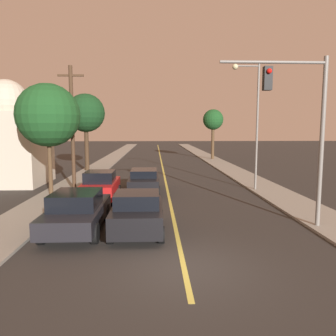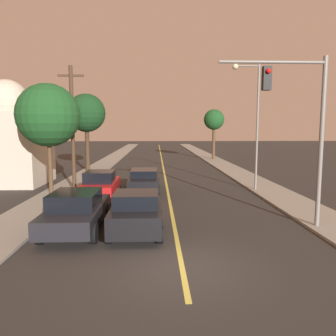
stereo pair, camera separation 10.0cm
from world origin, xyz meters
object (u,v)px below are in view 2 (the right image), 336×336
at_px(car_near_lane_second, 144,180).
at_px(domed_building_left, 9,140).
at_px(tree_left_far, 86,113).
at_px(utility_pole_left, 72,127).
at_px(tree_right_near, 214,120).
at_px(car_outer_lane_front, 76,211).
at_px(tree_left_near, 48,115).
at_px(car_outer_lane_second, 100,186).
at_px(car_near_lane_front, 136,213).
at_px(traffic_signal_mast, 300,115).
at_px(streetlamp_right, 252,111).

relative_size(car_near_lane_second, domed_building_left, 0.64).
relative_size(tree_left_far, domed_building_left, 0.95).
relative_size(car_near_lane_second, utility_pole_left, 0.62).
bearing_deg(tree_left_far, car_near_lane_second, -61.45).
xyz_separation_m(tree_right_near, domed_building_left, (-18.19, -18.48, -1.94)).
distance_m(car_near_lane_second, domed_building_left, 10.75).
relative_size(car_outer_lane_front, tree_left_near, 0.72).
distance_m(car_outer_lane_second, utility_pole_left, 4.75).
relative_size(car_near_lane_second, car_outer_lane_second, 1.18).
relative_size(car_outer_lane_second, utility_pole_left, 0.53).
height_order(utility_pole_left, tree_right_near, utility_pole_left).
distance_m(car_near_lane_front, tree_left_far, 20.24).
relative_size(car_near_lane_front, domed_building_left, 0.51).
bearing_deg(car_near_lane_front, car_near_lane_second, 90.00).
distance_m(tree_left_near, tree_left_far, 11.68).
relative_size(tree_left_near, tree_right_near, 1.02).
height_order(traffic_signal_mast, tree_left_far, tree_left_far).
height_order(utility_pole_left, domed_building_left, utility_pole_left).
distance_m(car_outer_lane_second, tree_left_far, 14.14).
distance_m(traffic_signal_mast, utility_pole_left, 13.66).
xyz_separation_m(car_near_lane_second, tree_left_near, (-5.53, -1.11, 4.03)).
xyz_separation_m(car_near_lane_front, tree_left_near, (-5.53, 7.18, 4.00)).
bearing_deg(streetlamp_right, car_outer_lane_second, -164.42).
bearing_deg(car_near_lane_second, car_near_lane_front, -90.00).
relative_size(streetlamp_right, tree_left_near, 1.22).
height_order(tree_left_far, domed_building_left, domed_building_left).
xyz_separation_m(streetlamp_right, tree_left_near, (-12.42, -1.31, -0.33)).
distance_m(car_near_lane_front, car_outer_lane_front, 2.39).
relative_size(car_near_lane_front, utility_pole_left, 0.49).
distance_m(car_near_lane_front, tree_left_near, 9.91).
relative_size(utility_pole_left, tree_right_near, 1.21).
relative_size(car_outer_lane_second, tree_right_near, 0.64).
bearing_deg(tree_left_far, utility_pole_left, -83.06).
distance_m(car_outer_lane_front, tree_right_near, 32.11).
bearing_deg(car_near_lane_second, car_outer_lane_front, -106.55).
bearing_deg(tree_left_far, tree_right_near, 39.12).
distance_m(streetlamp_right, tree_left_near, 12.50).
height_order(car_near_lane_second, traffic_signal_mast, traffic_signal_mast).
height_order(car_near_lane_front, car_outer_lane_front, car_near_lane_front).
bearing_deg(car_near_lane_second, traffic_signal_mast, -51.02).
bearing_deg(tree_right_near, tree_left_far, -140.88).
bearing_deg(car_outer_lane_second, streetlamp_right, 15.58).
bearing_deg(traffic_signal_mast, car_near_lane_second, 128.98).
distance_m(car_outer_lane_second, traffic_signal_mast, 11.06).
bearing_deg(car_near_lane_second, streetlamp_right, 1.66).
xyz_separation_m(streetlamp_right, utility_pole_left, (-11.38, 0.07, -0.97)).
height_order(streetlamp_right, utility_pole_left, streetlamp_right).
distance_m(car_near_lane_second, traffic_signal_mast, 10.89).
height_order(car_outer_lane_front, car_outer_lane_second, car_outer_lane_second).
height_order(tree_left_near, domed_building_left, domed_building_left).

